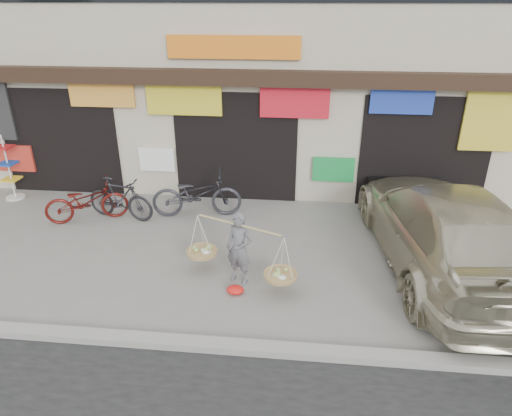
# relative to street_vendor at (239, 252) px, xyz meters

# --- Properties ---
(ground) EXTENTS (70.00, 70.00, 0.00)m
(ground) POSITION_rel_street_vendor_xyz_m (-0.58, 0.22, -0.62)
(ground) COLOR gray
(ground) RESTS_ON ground
(kerb) EXTENTS (70.00, 0.25, 0.12)m
(kerb) POSITION_rel_street_vendor_xyz_m (-0.58, -1.78, -0.56)
(kerb) COLOR gray
(kerb) RESTS_ON ground
(shophouse_block) EXTENTS (14.00, 6.32, 7.00)m
(shophouse_block) POSITION_rel_street_vendor_xyz_m (-0.58, 6.63, 2.83)
(shophouse_block) COLOR #C0B59C
(shophouse_block) RESTS_ON ground
(street_vendor) EXTENTS (2.07, 1.19, 1.37)m
(street_vendor) POSITION_rel_street_vendor_xyz_m (0.00, 0.00, 0.00)
(street_vendor) COLOR slate
(street_vendor) RESTS_ON ground
(bike_0) EXTENTS (1.94, 1.30, 0.96)m
(bike_0) POSITION_rel_street_vendor_xyz_m (-3.81, 2.10, -0.14)
(bike_0) COLOR #53120E
(bike_0) RESTS_ON ground
(bike_1) EXTENTS (1.74, 0.82, 1.01)m
(bike_1) POSITION_rel_street_vendor_xyz_m (-3.09, 2.28, -0.12)
(bike_1) COLOR #222227
(bike_1) RESTS_ON ground
(bike_2) EXTENTS (2.17, 1.05, 1.09)m
(bike_2) POSITION_rel_street_vendor_xyz_m (-1.36, 2.61, -0.08)
(bike_2) COLOR #2B2B30
(bike_2) RESTS_ON ground
(suv) EXTENTS (2.83, 5.85, 1.64)m
(suv) POSITION_rel_street_vendor_xyz_m (3.75, 0.96, 0.20)
(suv) COLOR #BBB496
(suv) RESTS_ON ground
(display_rack) EXTENTS (0.46, 0.46, 1.67)m
(display_rack) POSITION_rel_street_vendor_xyz_m (-6.26, 3.13, 0.05)
(display_rack) COLOR silver
(display_rack) RESTS_ON ground
(red_bag) EXTENTS (0.31, 0.25, 0.14)m
(red_bag) POSITION_rel_street_vendor_xyz_m (-0.03, -0.38, -0.55)
(red_bag) COLOR red
(red_bag) RESTS_ON ground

